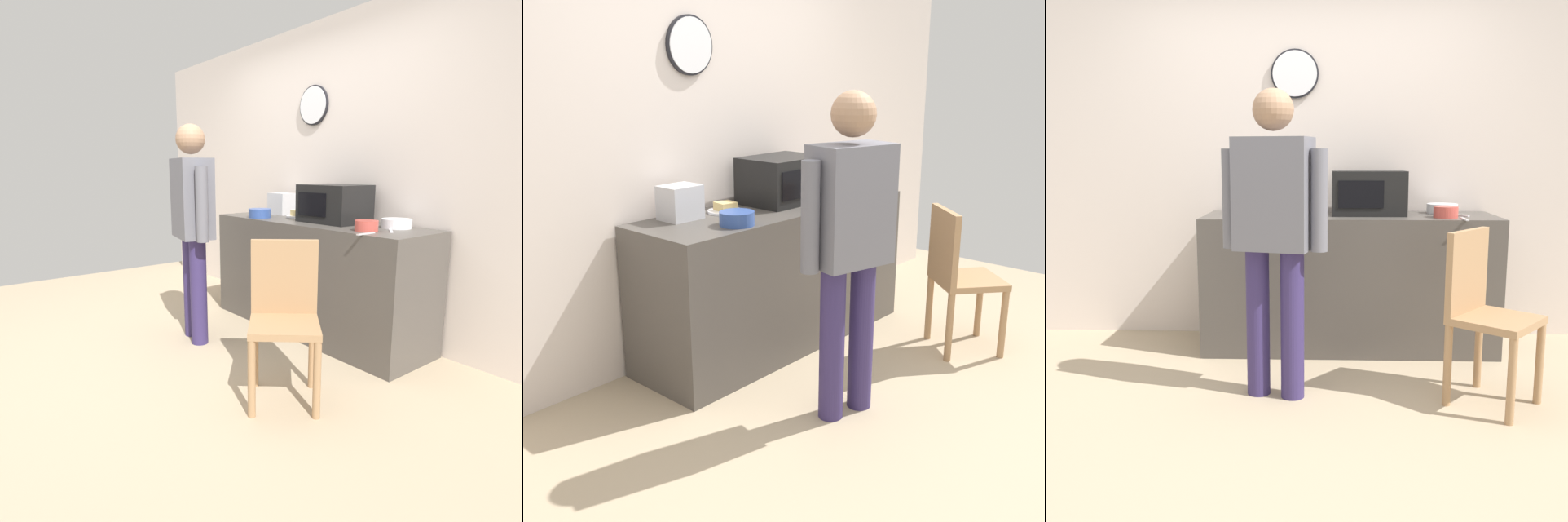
{
  "view_description": "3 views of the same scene",
  "coord_description": "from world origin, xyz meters",
  "views": [
    {
      "loc": [
        2.85,
        -1.36,
        1.34
      ],
      "look_at": [
        0.07,
        0.81,
        0.61
      ],
      "focal_mm": 30.37,
      "sensor_mm": 36.0,
      "label": 1
    },
    {
      "loc": [
        -2.68,
        -1.5,
        1.77
      ],
      "look_at": [
        -0.05,
        0.84,
        0.72
      ],
      "focal_mm": 44.26,
      "sensor_mm": 36.0,
      "label": 2
    },
    {
      "loc": [
        0.14,
        -2.91,
        1.34
      ],
      "look_at": [
        0.02,
        0.84,
        0.68
      ],
      "focal_mm": 41.62,
      "sensor_mm": 36.0,
      "label": 3
    }
  ],
  "objects": [
    {
      "name": "fork_utensil",
      "position": [
        1.02,
        0.95,
        0.93
      ],
      "size": [
        0.02,
        0.17,
        0.01
      ],
      "primitive_type": "cube",
      "rotation": [
        0.0,
        0.0,
        1.58
      ],
      "color": "silver",
      "rests_on": "kitchen_counter"
    },
    {
      "name": "wooden_chair",
      "position": [
        0.99,
        0.27,
        0.52
      ],
      "size": [
        0.56,
        0.56,
        0.94
      ],
      "color": "#A87F56",
      "rests_on": "ground_plane"
    },
    {
      "name": "ground_plane",
      "position": [
        0.0,
        0.0,
        0.0
      ],
      "size": [
        6.0,
        6.0,
        0.0
      ],
      "primitive_type": "plane",
      "color": "tan"
    },
    {
      "name": "person_standing",
      "position": [
        -0.14,
        0.31,
        0.98
      ],
      "size": [
        0.58,
        0.33,
        1.68
      ],
      "color": "navy",
      "rests_on": "ground_plane"
    },
    {
      "name": "back_wall",
      "position": [
        -0.0,
        1.6,
        1.3
      ],
      "size": [
        5.4,
        0.13,
        2.6
      ],
      "color": "silver",
      "rests_on": "ground_plane"
    },
    {
      "name": "cereal_bowl",
      "position": [
        -0.23,
        1.03,
        0.97
      ],
      "size": [
        0.2,
        0.2,
        0.08
      ],
      "primitive_type": "cylinder",
      "color": "#33519E",
      "rests_on": "kitchen_counter"
    },
    {
      "name": "microwave",
      "position": [
        0.42,
        1.28,
        1.08
      ],
      "size": [
        0.5,
        0.39,
        0.3
      ],
      "color": "black",
      "rests_on": "kitchen_counter"
    },
    {
      "name": "toaster",
      "position": [
        -0.34,
        1.39,
        1.03
      ],
      "size": [
        0.22,
        0.18,
        0.2
      ],
      "primitive_type": "cube",
      "color": "silver",
      "rests_on": "kitchen_counter"
    },
    {
      "name": "sandwich_plate",
      "position": [
        -0.04,
        1.33,
        0.95
      ],
      "size": [
        0.22,
        0.22,
        0.07
      ],
      "color": "white",
      "rests_on": "kitchen_counter"
    },
    {
      "name": "salad_bowl",
      "position": [
        0.92,
        1.07,
        0.97
      ],
      "size": [
        0.16,
        0.16,
        0.07
      ],
      "primitive_type": "cylinder",
      "color": "#C64C42",
      "rests_on": "kitchen_counter"
    },
    {
      "name": "mixing_bowl",
      "position": [
        0.95,
        1.37,
        0.96
      ],
      "size": [
        0.22,
        0.22,
        0.07
      ],
      "primitive_type": "cylinder",
      "color": "white",
      "rests_on": "kitchen_counter"
    },
    {
      "name": "spoon_utensil",
      "position": [
        1.03,
        1.2,
        0.93
      ],
      "size": [
        0.12,
        0.14,
        0.01
      ],
      "primitive_type": "cube",
      "rotation": [
        0.0,
        0.0,
        2.25
      ],
      "color": "silver",
      "rests_on": "kitchen_counter"
    },
    {
      "name": "kitchen_counter",
      "position": [
        0.3,
        1.22,
        0.47
      ],
      "size": [
        1.99,
        0.62,
        0.93
      ],
      "primitive_type": "cube",
      "color": "#4C4742",
      "rests_on": "ground_plane"
    }
  ]
}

